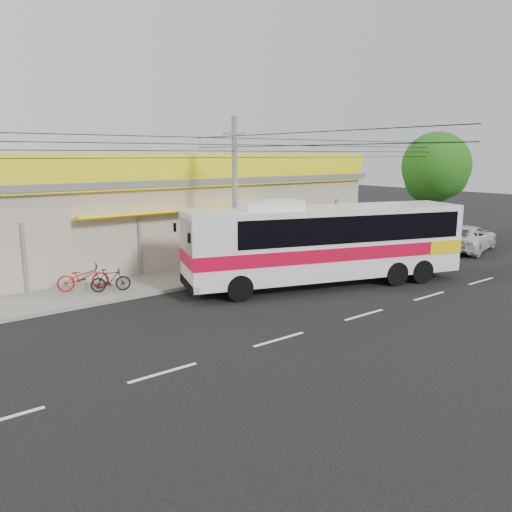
{
  "coord_description": "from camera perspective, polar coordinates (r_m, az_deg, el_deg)",
  "views": [
    {
      "loc": [
        -13.52,
        -13.76,
        5.67
      ],
      "look_at": [
        -1.47,
        2.0,
        1.62
      ],
      "focal_mm": 35.0,
      "sensor_mm": 36.0,
      "label": 1
    }
  ],
  "objects": [
    {
      "name": "utility_pole",
      "position": [
        21.93,
        -2.47,
        12.36
      ],
      "size": [
        34.0,
        14.0,
        7.26
      ],
      "color": "slate",
      "rests_on": "ground"
    },
    {
      "name": "coach_bus",
      "position": [
        22.01,
        8.43,
        1.93
      ],
      "size": [
        12.58,
        6.31,
        3.82
      ],
      "rotation": [
        0.0,
        0.0,
        -0.31
      ],
      "color": "silver",
      "rests_on": "ground"
    },
    {
      "name": "storefront_building",
      "position": [
        28.88,
        -9.27,
        4.69
      ],
      "size": [
        22.6,
        9.2,
        5.7
      ],
      "color": "#AC9E8B",
      "rests_on": "ground"
    },
    {
      "name": "tree_far",
      "position": [
        36.61,
        19.5,
        8.25
      ],
      "size": [
        3.55,
        3.55,
        5.89
      ],
      "color": "black",
      "rests_on": "ground"
    },
    {
      "name": "lane_markings",
      "position": [
        18.49,
        12.26,
        -6.59
      ],
      "size": [
        50.0,
        0.12,
        0.01
      ],
      "primitive_type": null,
      "color": "silver",
      "rests_on": "ground"
    },
    {
      "name": "tree_near",
      "position": [
        34.16,
        20.08,
        9.39
      ],
      "size": [
        4.27,
        4.27,
        7.09
      ],
      "color": "black",
      "rests_on": "ground"
    },
    {
      "name": "sidewalk",
      "position": [
        24.59,
        -2.95,
        -1.63
      ],
      "size": [
        30.0,
        3.2,
        0.15
      ],
      "primitive_type": "cube",
      "color": "slate",
      "rests_on": "ground"
    },
    {
      "name": "white_car",
      "position": [
        32.41,
        22.89,
        1.91
      ],
      "size": [
        5.93,
        3.88,
        1.52
      ],
      "primitive_type": "imported",
      "rotation": [
        0.0,
        0.0,
        1.84
      ],
      "color": "silver",
      "rests_on": "ground"
    },
    {
      "name": "motorbike_dark",
      "position": [
        21.25,
        -16.28,
        -2.65
      ],
      "size": [
        1.65,
        0.94,
        0.96
      ],
      "primitive_type": "imported",
      "rotation": [
        0.0,
        0.0,
        1.24
      ],
      "color": "black",
      "rests_on": "sidewalk"
    },
    {
      "name": "motorbike_red",
      "position": [
        21.81,
        -19.17,
        -2.31
      ],
      "size": [
        2.17,
        1.1,
        1.09
      ],
      "primitive_type": "imported",
      "rotation": [
        0.0,
        0.0,
        1.38
      ],
      "color": "#98100B",
      "rests_on": "sidewalk"
    },
    {
      "name": "ground",
      "position": [
        20.11,
        6.82,
        -4.92
      ],
      "size": [
        120.0,
        120.0,
        0.0
      ],
      "primitive_type": "plane",
      "color": "black",
      "rests_on": "ground"
    }
  ]
}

